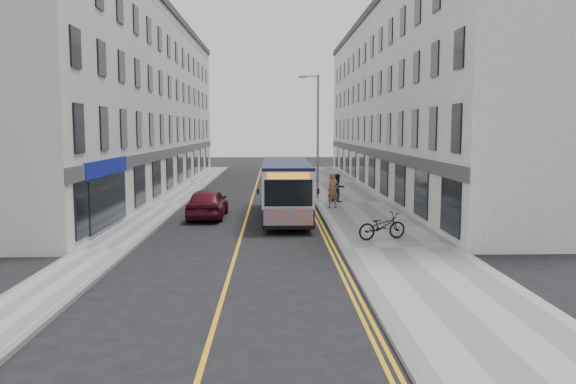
{
  "coord_description": "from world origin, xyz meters",
  "views": [
    {
      "loc": [
        1.4,
        -21.97,
        4.58
      ],
      "look_at": [
        2.09,
        4.48,
        1.6
      ],
      "focal_mm": 35.0,
      "sensor_mm": 36.0,
      "label": 1
    }
  ],
  "objects": [
    {
      "name": "road_dbl_yellow_outer",
      "position": [
        3.75,
        12.0,
        0.0
      ],
      "size": [
        0.1,
        64.0,
        0.01
      ],
      "primitive_type": "cube",
      "color": "#ECA814",
      "rests_on": "ground"
    },
    {
      "name": "bicycle",
      "position": [
        5.8,
        0.36,
        0.66
      ],
      "size": [
        2.19,
        1.29,
        1.09
      ],
      "primitive_type": "imported",
      "rotation": [
        0.0,
        0.0,
        1.86
      ],
      "color": "black",
      "rests_on": "pavement_east"
    },
    {
      "name": "car_maroon",
      "position": [
        -2.0,
        6.82,
        0.78
      ],
      "size": [
        1.92,
        4.62,
        1.56
      ],
      "primitive_type": "imported",
      "rotation": [
        0.0,
        0.0,
        3.12
      ],
      "color": "#530D1B",
      "rests_on": "ground"
    },
    {
      "name": "terrace_west",
      "position": [
        -9.0,
        21.0,
        6.5
      ],
      "size": [
        6.0,
        46.0,
        13.0
      ],
      "primitive_type": "cube",
      "color": "beige",
      "rests_on": "ground"
    },
    {
      "name": "pavement_west",
      "position": [
        -5.0,
        12.0,
        0.06
      ],
      "size": [
        2.0,
        64.0,
        0.12
      ],
      "primitive_type": "cube",
      "color": "#99999B",
      "rests_on": "ground"
    },
    {
      "name": "pedestrian_far",
      "position": [
        5.34,
        11.9,
        1.0
      ],
      "size": [
        1.04,
        0.95,
        1.75
      ],
      "primitive_type": "imported",
      "rotation": [
        0.0,
        0.0,
        0.4
      ],
      "color": "black",
      "rests_on": "pavement_east"
    },
    {
      "name": "kerb_east",
      "position": [
        4.0,
        12.0,
        0.07
      ],
      "size": [
        0.18,
        64.0,
        0.13
      ],
      "primitive_type": "cube",
      "color": "slate",
      "rests_on": "ground"
    },
    {
      "name": "pedestrian_near",
      "position": [
        4.79,
        9.59,
        1.11
      ],
      "size": [
        0.85,
        0.73,
        1.99
      ],
      "primitive_type": "imported",
      "rotation": [
        0.0,
        0.0,
        0.42
      ],
      "color": "#916742",
      "rests_on": "pavement_east"
    },
    {
      "name": "car_white",
      "position": [
        3.2,
        23.44,
        0.64
      ],
      "size": [
        1.8,
        4.0,
        1.27
      ],
      "primitive_type": "imported",
      "rotation": [
        0.0,
        0.0,
        0.12
      ],
      "color": "silver",
      "rests_on": "ground"
    },
    {
      "name": "road_dbl_yellow_inner",
      "position": [
        3.55,
        12.0,
        0.0
      ],
      "size": [
        0.1,
        64.0,
        0.01
      ],
      "primitive_type": "cube",
      "color": "#ECA814",
      "rests_on": "ground"
    },
    {
      "name": "kerb_west",
      "position": [
        -4.0,
        12.0,
        0.07
      ],
      "size": [
        0.18,
        64.0,
        0.13
      ],
      "primitive_type": "cube",
      "color": "slate",
      "rests_on": "ground"
    },
    {
      "name": "ground",
      "position": [
        0.0,
        0.0,
        0.0
      ],
      "size": [
        140.0,
        140.0,
        0.0
      ],
      "primitive_type": "plane",
      "color": "black",
      "rests_on": "ground"
    },
    {
      "name": "terrace_east",
      "position": [
        11.5,
        21.0,
        6.5
      ],
      "size": [
        6.0,
        46.0,
        13.0
      ],
      "primitive_type": "cube",
      "color": "white",
      "rests_on": "ground"
    },
    {
      "name": "pavement_east",
      "position": [
        6.25,
        12.0,
        0.06
      ],
      "size": [
        4.5,
        64.0,
        0.12
      ],
      "primitive_type": "cube",
      "color": "#99999B",
      "rests_on": "ground"
    },
    {
      "name": "road_centre_line",
      "position": [
        0.0,
        12.0,
        0.0
      ],
      "size": [
        0.12,
        64.0,
        0.01
      ],
      "primitive_type": "cube",
      "color": "#ECA814",
      "rests_on": "ground"
    },
    {
      "name": "city_bus",
      "position": [
        2.04,
        6.75,
        1.6
      ],
      "size": [
        2.36,
        10.06,
        2.92
      ],
      "color": "black",
      "rests_on": "ground"
    },
    {
      "name": "streetlamp",
      "position": [
        4.17,
        14.0,
        4.38
      ],
      "size": [
        1.32,
        0.18,
        8.0
      ],
      "color": "gray",
      "rests_on": "ground"
    }
  ]
}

